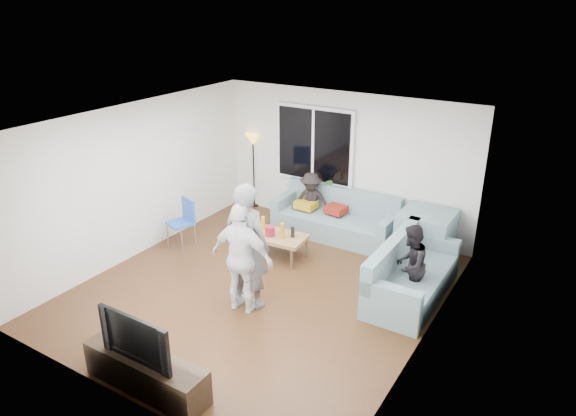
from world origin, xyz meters
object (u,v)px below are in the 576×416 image
Objects in this scene: sofa_back_section at (335,215)px; tv_console at (146,372)px; player_right at (242,258)px; spectator_back at (311,202)px; coffee_table at (274,245)px; player_left at (247,246)px; sofa_right_section at (413,271)px; side_chair at (181,224)px; floor_lamp at (254,171)px; spectator_right at (410,265)px; television at (141,335)px.

sofa_back_section reaches higher than tv_console.
player_right is 1.44× the size of spectator_back.
player_left is at bearing -70.74° from coffee_table.
player_right is at bearing -96.75° from spectator_back.
sofa_right_section is 2.33× the size of side_chair.
player_left reaches higher than floor_lamp.
spectator_back reaches higher than coffee_table.
spectator_right reaches higher than spectator_back.
spectator_right is (1.94, 1.26, -0.33)m from player_left.
coffee_table is at bearing -112.67° from sofa_back_section.
player_left is (2.13, -3.18, 0.16)m from floor_lamp.
player_left reaches higher than player_right.
spectator_back is (1.61, 1.83, 0.14)m from side_chair.
sofa_back_section is 2.67× the size of side_chair.
sofa_back_section reaches higher than coffee_table.
side_chair is at bearing -24.76° from player_left.
player_right reaches higher than television.
player_right is at bearing 90.52° from television.
side_chair is at bearing -139.92° from sofa_back_section.
player_right reaches higher than sofa_back_section.
player_left reaches higher than side_chair.
player_left is 2.07m from television.
spectator_back is at bearing 67.75° from side_chair.
side_chair is 0.54× the size of tv_console.
spectator_back reaches higher than sofa_right_section.
tv_console is (0.54, -3.52, 0.02)m from coffee_table.
coffee_table is 1.71m from player_left.
floor_lamp is at bearing 167.81° from sofa_back_section.
floor_lamp is at bearing 112.43° from television.
side_chair is at bearing 126.03° from tv_console.
sofa_right_section reaches higher than coffee_table.
player_right is 2.95m from spectator_back.
player_left is 2.34m from spectator_right.
spectator_right is at bearing -25.22° from floor_lamp.
television is at bearing 86.92° from player_right.
sofa_back_section is at bearing -127.84° from spectator_right.
spectator_right is 0.76× the size of tv_console.
television is (0.54, -3.52, 0.53)m from coffee_table.
player_right reaches higher than spectator_right.
player_left is at bearing -57.87° from spectator_right.
sofa_back_section is 1.89× the size of spectator_right.
floor_lamp is at bearing 112.43° from tv_console.
television is (0.03, -2.05, -0.20)m from player_left.
television is at bearing 0.00° from tv_console.
side_chair is at bearing 97.47° from sofa_right_section.
sofa_right_section is (1.93, -1.27, 0.00)m from sofa_back_section.
sofa_back_section is 2.80m from side_chair.
player_left is (0.51, -1.46, 0.74)m from coffee_table.
floor_lamp is 3.96m from player_right.
player_left is at bearing -4.22° from side_chair.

